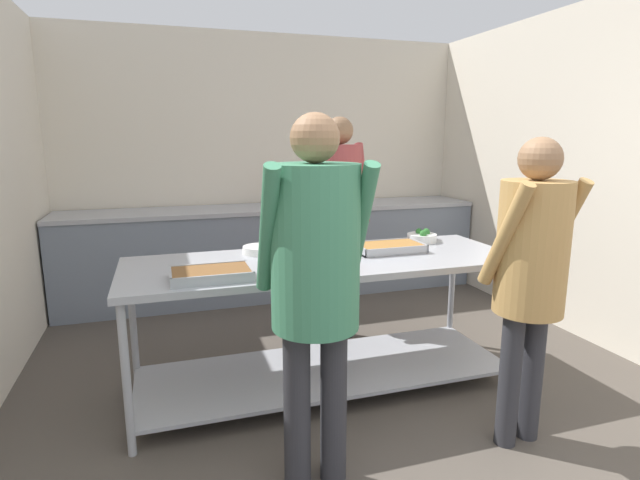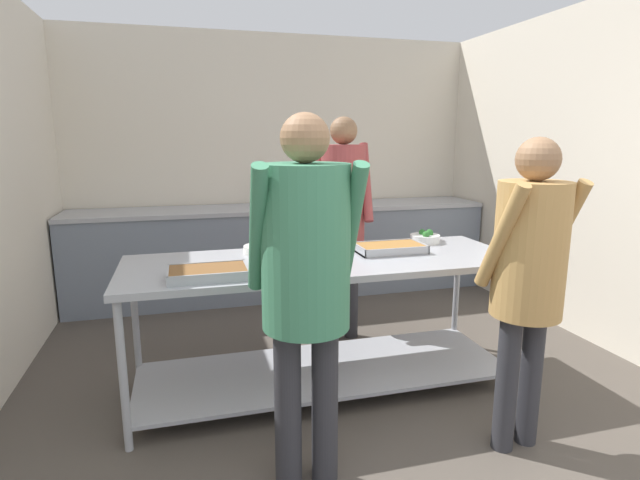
{
  "view_description": "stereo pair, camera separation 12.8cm",
  "coord_description": "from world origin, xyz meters",
  "views": [
    {
      "loc": [
        -1.1,
        -0.97,
        1.62
      ],
      "look_at": [
        -0.15,
        2.0,
        0.97
      ],
      "focal_mm": 28.0,
      "sensor_mm": 36.0,
      "label": 1
    },
    {
      "loc": [
        -0.98,
        -1.01,
        1.62
      ],
      "look_at": [
        -0.15,
        2.0,
        0.97
      ],
      "focal_mm": 28.0,
      "sensor_mm": 36.0,
      "label": 2
    }
  ],
  "objects": [
    {
      "name": "sauce_pan",
      "position": [
        -0.15,
        2.12,
        0.9
      ],
      "size": [
        0.42,
        0.28,
        0.06
      ],
      "color": "#9EA0A8",
      "rests_on": "serving_counter"
    },
    {
      "name": "cook_behind_counter",
      "position": [
        0.22,
        2.67,
        1.1
      ],
      "size": [
        0.48,
        0.39,
        1.77
      ],
      "color": "#2D2D33",
      "rests_on": "ground_plane"
    },
    {
      "name": "serving_counter",
      "position": [
        -0.15,
        1.9,
        0.59
      ],
      "size": [
        2.45,
        0.86,
        0.87
      ],
      "color": "#9EA0A8",
      "rests_on": "ground_plane"
    },
    {
      "name": "guest_serving_left",
      "position": [
        0.66,
        1.03,
        1.0
      ],
      "size": [
        0.47,
        0.35,
        1.62
      ],
      "color": "#2D2D33",
      "rests_on": "ground_plane"
    },
    {
      "name": "back_counter",
      "position": [
        0.0,
        3.94,
        0.46
      ],
      "size": [
        4.18,
        0.65,
        0.92
      ],
      "color": "slate",
      "rests_on": "ground_plane"
    },
    {
      "name": "wall_right",
      "position": [
        2.14,
        2.16,
        1.32
      ],
      "size": [
        0.06,
        4.43,
        2.65
      ],
      "color": "beige",
      "rests_on": "ground_plane"
    },
    {
      "name": "wall_rear",
      "position": [
        0.0,
        4.31,
        1.32
      ],
      "size": [
        4.34,
        0.06,
        2.65
      ],
      "color": "beige",
      "rests_on": "ground_plane"
    },
    {
      "name": "plate_stack",
      "position": [
        -0.51,
        2.17,
        0.89
      ],
      "size": [
        0.23,
        0.23,
        0.05
      ],
      "color": "white",
      "rests_on": "serving_counter"
    },
    {
      "name": "serving_tray_roast",
      "position": [
        0.32,
        1.96,
        0.89
      ],
      "size": [
        0.44,
        0.27,
        0.05
      ],
      "color": "#9EA0A8",
      "rests_on": "serving_counter"
    },
    {
      "name": "guest_serving_right",
      "position": [
        -0.48,
        1.04,
        1.05
      ],
      "size": [
        0.49,
        0.39,
        1.72
      ],
      "color": "#2D2D33",
      "rests_on": "ground_plane"
    },
    {
      "name": "broccoli_bowl",
      "position": [
        0.68,
        2.17,
        0.9
      ],
      "size": [
        0.21,
        0.21,
        0.1
      ],
      "color": "silver",
      "rests_on": "serving_counter"
    },
    {
      "name": "serving_tray_vegetables",
      "position": [
        -0.87,
        1.66,
        0.89
      ],
      "size": [
        0.43,
        0.28,
        0.05
      ],
      "color": "#9EA0A8",
      "rests_on": "serving_counter"
    },
    {
      "name": "water_bottle",
      "position": [
        0.04,
        3.97,
        1.05
      ],
      "size": [
        0.07,
        0.07,
        0.28
      ],
      "color": "brown",
      "rests_on": "back_counter"
    }
  ]
}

